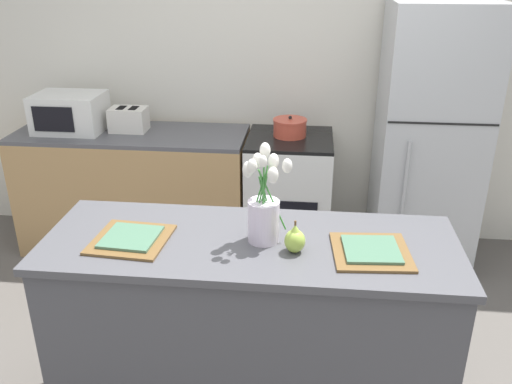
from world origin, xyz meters
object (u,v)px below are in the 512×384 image
at_px(refrigerator, 429,141).
at_px(flower_vase, 264,209).
at_px(plate_setting_right, 371,251).
at_px(pear_figurine, 295,240).
at_px(microwave, 70,112).
at_px(toaster, 129,119).
at_px(plate_setting_left, 131,239).
at_px(stove_range, 289,197).
at_px(cooking_pot, 290,128).

xyz_separation_m(refrigerator, flower_vase, (-0.99, -1.59, 0.19)).
bearing_deg(plate_setting_right, flower_vase, 171.69).
distance_m(refrigerator, pear_figurine, 1.88).
bearing_deg(flower_vase, microwave, 134.31).
height_order(pear_figurine, toaster, pear_figurine).
relative_size(refrigerator, plate_setting_right, 5.47).
distance_m(pear_figurine, plate_setting_left, 0.71).
relative_size(stove_range, plate_setting_left, 2.72).
relative_size(plate_setting_left, cooking_pot, 1.41).
xyz_separation_m(flower_vase, microwave, (-1.55, 1.59, -0.06)).
distance_m(stove_range, flower_vase, 1.72).
xyz_separation_m(refrigerator, pear_figurine, (-0.86, -1.67, 0.10)).
distance_m(plate_setting_left, toaster, 1.78).
bearing_deg(cooking_pot, plate_setting_left, -109.72).
distance_m(flower_vase, microwave, 2.22).
relative_size(stove_range, toaster, 3.27).
xyz_separation_m(stove_range, cooking_pot, (-0.01, 0.03, 0.52)).
distance_m(toaster, microwave, 0.42).
xyz_separation_m(refrigerator, plate_setting_right, (-0.54, -1.65, 0.05)).
relative_size(pear_figurine, microwave, 0.30).
relative_size(stove_range, refrigerator, 0.50).
relative_size(flower_vase, toaster, 1.49).
bearing_deg(stove_range, pear_figurine, -86.76).
height_order(stove_range, pear_figurine, pear_figurine).
xyz_separation_m(stove_range, refrigerator, (0.95, 0.00, 0.46)).
xyz_separation_m(plate_setting_right, toaster, (-1.58, 1.69, 0.03)).
height_order(flower_vase, pear_figurine, flower_vase).
distance_m(refrigerator, plate_setting_left, 2.27).
height_order(refrigerator, cooking_pot, refrigerator).
xyz_separation_m(toaster, microwave, (-0.42, -0.04, 0.05)).
distance_m(stove_range, pear_figurine, 1.77).
xyz_separation_m(stove_range, pear_figurine, (0.09, -1.67, 0.56)).
distance_m(pear_figurine, plate_setting_right, 0.32).
height_order(stove_range, cooking_pot, cooking_pot).
relative_size(pear_figurine, plate_setting_left, 0.42).
distance_m(flower_vase, pear_figurine, 0.19).
height_order(pear_figurine, plate_setting_left, pear_figurine).
xyz_separation_m(flower_vase, toaster, (-1.13, 1.62, -0.11)).
bearing_deg(flower_vase, plate_setting_right, -8.31).
height_order(flower_vase, toaster, flower_vase).
height_order(flower_vase, microwave, flower_vase).
bearing_deg(plate_setting_right, plate_setting_left, 180.00).
relative_size(refrigerator, flower_vase, 4.40).
bearing_deg(cooking_pot, toaster, 179.95).
xyz_separation_m(flower_vase, pear_figurine, (0.14, -0.09, -0.09)).
height_order(stove_range, flower_vase, flower_vase).
relative_size(flower_vase, plate_setting_right, 1.24).
height_order(pear_figurine, cooking_pot, pear_figurine).
height_order(stove_range, microwave, microwave).
bearing_deg(toaster, stove_range, -1.75).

